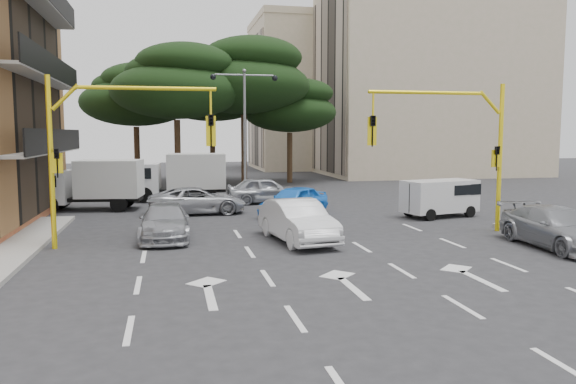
{
  "coord_description": "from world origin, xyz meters",
  "views": [
    {
      "loc": [
        -4.62,
        -18.59,
        4.04
      ],
      "look_at": [
        0.17,
        3.96,
        1.6
      ],
      "focal_mm": 35.0,
      "sensor_mm": 36.0,
      "label": 1
    }
  ],
  "objects_px": {
    "car_white_hatch": "(298,221)",
    "car_silver_wagon": "(165,222)",
    "car_silver_parked": "(556,228)",
    "box_truck_b": "(179,177)",
    "signal_mast_right": "(460,137)",
    "car_blue_compact": "(294,201)",
    "car_silver_cross_a": "(197,201)",
    "car_silver_cross_b": "(266,190)",
    "van_white": "(440,198)",
    "street_lamp_center": "(245,110)",
    "signal_mast_left": "(105,137)",
    "box_truck_a": "(91,185)"
  },
  "relations": [
    {
      "from": "car_white_hatch",
      "to": "car_silver_wagon",
      "type": "distance_m",
      "value": 5.1
    },
    {
      "from": "car_white_hatch",
      "to": "car_silver_parked",
      "type": "bearing_deg",
      "value": -27.31
    },
    {
      "from": "car_white_hatch",
      "to": "box_truck_b",
      "type": "bearing_deg",
      "value": 97.91
    },
    {
      "from": "signal_mast_right",
      "to": "car_blue_compact",
      "type": "distance_m",
      "value": 8.73
    },
    {
      "from": "car_silver_cross_a",
      "to": "car_silver_parked",
      "type": "xyz_separation_m",
      "value": [
        11.95,
        -11.04,
        0.05
      ]
    },
    {
      "from": "car_silver_cross_b",
      "to": "van_white",
      "type": "bearing_deg",
      "value": -132.9
    },
    {
      "from": "car_silver_cross_b",
      "to": "street_lamp_center",
      "type": "bearing_deg",
      "value": 15.0
    },
    {
      "from": "car_white_hatch",
      "to": "car_silver_parked",
      "type": "relative_size",
      "value": 0.95
    },
    {
      "from": "car_silver_cross_a",
      "to": "street_lamp_center",
      "type": "bearing_deg",
      "value": -28.79
    },
    {
      "from": "signal_mast_left",
      "to": "van_white",
      "type": "xyz_separation_m",
      "value": [
        14.89,
        4.1,
        -2.98
      ]
    },
    {
      "from": "street_lamp_center",
      "to": "car_silver_wagon",
      "type": "relative_size",
      "value": 1.72
    },
    {
      "from": "signal_mast_left",
      "to": "car_silver_cross_a",
      "type": "distance_m",
      "value": 8.95
    },
    {
      "from": "car_silver_cross_a",
      "to": "car_silver_cross_b",
      "type": "bearing_deg",
      "value": -51.47
    },
    {
      "from": "car_blue_compact",
      "to": "box_truck_a",
      "type": "relative_size",
      "value": 0.79
    },
    {
      "from": "street_lamp_center",
      "to": "van_white",
      "type": "distance_m",
      "value": 13.57
    },
    {
      "from": "street_lamp_center",
      "to": "van_white",
      "type": "relative_size",
      "value": 2.14
    },
    {
      "from": "box_truck_b",
      "to": "car_blue_compact",
      "type": "bearing_deg",
      "value": -140.83
    },
    {
      "from": "car_silver_parked",
      "to": "box_truck_b",
      "type": "distance_m",
      "value": 21.23
    },
    {
      "from": "car_white_hatch",
      "to": "van_white",
      "type": "xyz_separation_m",
      "value": [
        8.08,
        4.58,
        0.13
      ]
    },
    {
      "from": "signal_mast_right",
      "to": "box_truck_b",
      "type": "bearing_deg",
      "value": 128.74
    },
    {
      "from": "signal_mast_left",
      "to": "street_lamp_center",
      "type": "distance_m",
      "value": 15.65
    },
    {
      "from": "car_white_hatch",
      "to": "signal_mast_left",
      "type": "bearing_deg",
      "value": 167.73
    },
    {
      "from": "car_silver_cross_a",
      "to": "box_truck_b",
      "type": "xyz_separation_m",
      "value": [
        -0.77,
        5.95,
        0.73
      ]
    },
    {
      "from": "car_silver_cross_a",
      "to": "car_silver_cross_b",
      "type": "xyz_separation_m",
      "value": [
        4.04,
        3.45,
        0.1
      ]
    },
    {
      "from": "car_silver_cross_a",
      "to": "box_truck_a",
      "type": "distance_m",
      "value": 6.0
    },
    {
      "from": "car_silver_cross_a",
      "to": "car_white_hatch",
      "type": "bearing_deg",
      "value": -159.72
    },
    {
      "from": "street_lamp_center",
      "to": "car_white_hatch",
      "type": "xyz_separation_m",
      "value": [
        0.01,
        -14.49,
        -4.65
      ]
    },
    {
      "from": "box_truck_b",
      "to": "car_silver_parked",
      "type": "bearing_deg",
      "value": -139.62
    },
    {
      "from": "car_blue_compact",
      "to": "box_truck_a",
      "type": "height_order",
      "value": "box_truck_a"
    },
    {
      "from": "car_silver_wagon",
      "to": "box_truck_a",
      "type": "distance_m",
      "value": 9.83
    },
    {
      "from": "car_silver_cross_b",
      "to": "box_truck_b",
      "type": "relative_size",
      "value": 0.79
    },
    {
      "from": "car_silver_cross_a",
      "to": "car_silver_cross_b",
      "type": "height_order",
      "value": "car_silver_cross_b"
    },
    {
      "from": "signal_mast_left",
      "to": "car_silver_wagon",
      "type": "relative_size",
      "value": 1.32
    },
    {
      "from": "car_silver_cross_b",
      "to": "car_silver_parked",
      "type": "relative_size",
      "value": 0.91
    },
    {
      "from": "street_lamp_center",
      "to": "box_truck_a",
      "type": "height_order",
      "value": "street_lamp_center"
    },
    {
      "from": "street_lamp_center",
      "to": "car_silver_parked",
      "type": "relative_size",
      "value": 1.57
    },
    {
      "from": "signal_mast_left",
      "to": "car_blue_compact",
      "type": "relative_size",
      "value": 1.42
    },
    {
      "from": "car_blue_compact",
      "to": "van_white",
      "type": "bearing_deg",
      "value": 31.42
    },
    {
      "from": "car_white_hatch",
      "to": "car_silver_cross_b",
      "type": "distance_m",
      "value": 11.52
    },
    {
      "from": "car_silver_wagon",
      "to": "car_silver_parked",
      "type": "bearing_deg",
      "value": -17.68
    },
    {
      "from": "car_blue_compact",
      "to": "car_silver_cross_b",
      "type": "height_order",
      "value": "car_silver_cross_b"
    },
    {
      "from": "signal_mast_right",
      "to": "signal_mast_left",
      "type": "bearing_deg",
      "value": 180.0
    },
    {
      "from": "car_white_hatch",
      "to": "box_truck_a",
      "type": "distance_m",
      "value": 13.72
    },
    {
      "from": "van_white",
      "to": "street_lamp_center",
      "type": "bearing_deg",
      "value": -154.77
    },
    {
      "from": "van_white",
      "to": "box_truck_b",
      "type": "bearing_deg",
      "value": -141.81
    },
    {
      "from": "car_silver_wagon",
      "to": "van_white",
      "type": "distance_m",
      "value": 13.25
    },
    {
      "from": "car_white_hatch",
      "to": "car_silver_wagon",
      "type": "relative_size",
      "value": 1.04
    },
    {
      "from": "signal_mast_left",
      "to": "street_lamp_center",
      "type": "relative_size",
      "value": 0.77
    },
    {
      "from": "car_silver_cross_b",
      "to": "car_silver_parked",
      "type": "distance_m",
      "value": 16.51
    },
    {
      "from": "car_silver_wagon",
      "to": "box_truck_a",
      "type": "relative_size",
      "value": 0.85
    }
  ]
}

